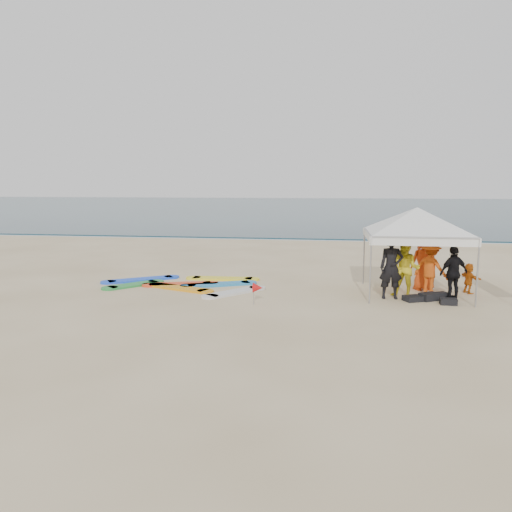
{
  "coord_description": "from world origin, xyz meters",
  "views": [
    {
      "loc": [
        1.92,
        -12.59,
        3.45
      ],
      "look_at": [
        -0.36,
        2.6,
        1.2
      ],
      "focal_mm": 35.0,
      "sensor_mm": 36.0,
      "label": 1
    }
  ],
  "objects_px": {
    "person_black_a": "(391,267)",
    "surfboard_spread": "(187,284)",
    "person_black_b": "(453,273)",
    "person_orange_a": "(431,268)",
    "canopy_tent": "(417,208)",
    "marker_pennant": "(258,288)",
    "person_seated": "(469,278)",
    "person_yellow": "(406,269)",
    "person_orange_b": "(424,262)"
  },
  "relations": [
    {
      "from": "person_yellow",
      "to": "person_black_b",
      "type": "xyz_separation_m",
      "value": [
        1.36,
        -0.11,
        -0.07
      ]
    },
    {
      "from": "person_black_b",
      "to": "person_seated",
      "type": "xyz_separation_m",
      "value": [
        0.71,
        1.0,
        -0.33
      ]
    },
    {
      "from": "canopy_tent",
      "to": "marker_pennant",
      "type": "relative_size",
      "value": 6.45
    },
    {
      "from": "person_orange_a",
      "to": "person_black_b",
      "type": "bearing_deg",
      "value": 170.08
    },
    {
      "from": "canopy_tent",
      "to": "person_black_b",
      "type": "bearing_deg",
      "value": -29.56
    },
    {
      "from": "person_black_b",
      "to": "person_yellow",
      "type": "bearing_deg",
      "value": -31.8
    },
    {
      "from": "canopy_tent",
      "to": "surfboard_spread",
      "type": "bearing_deg",
      "value": 177.63
    },
    {
      "from": "person_yellow",
      "to": "canopy_tent",
      "type": "height_order",
      "value": "canopy_tent"
    },
    {
      "from": "person_black_a",
      "to": "person_yellow",
      "type": "height_order",
      "value": "person_black_a"
    },
    {
      "from": "person_orange_a",
      "to": "canopy_tent",
      "type": "distance_m",
      "value": 1.93
    },
    {
      "from": "person_orange_a",
      "to": "person_seated",
      "type": "relative_size",
      "value": 1.76
    },
    {
      "from": "person_orange_a",
      "to": "canopy_tent",
      "type": "bearing_deg",
      "value": 40.23
    },
    {
      "from": "marker_pennant",
      "to": "canopy_tent",
      "type": "bearing_deg",
      "value": 24.19
    },
    {
      "from": "person_black_b",
      "to": "surfboard_spread",
      "type": "distance_m",
      "value": 8.51
    },
    {
      "from": "person_black_b",
      "to": "person_orange_a",
      "type": "bearing_deg",
      "value": -75.14
    },
    {
      "from": "person_black_b",
      "to": "person_orange_b",
      "type": "height_order",
      "value": "person_orange_b"
    },
    {
      "from": "person_black_a",
      "to": "marker_pennant",
      "type": "xyz_separation_m",
      "value": [
        -3.84,
        -1.37,
        -0.46
      ]
    },
    {
      "from": "person_yellow",
      "to": "surfboard_spread",
      "type": "relative_size",
      "value": 0.31
    },
    {
      "from": "person_seated",
      "to": "canopy_tent",
      "type": "distance_m",
      "value": 2.85
    },
    {
      "from": "person_black_a",
      "to": "person_orange_b",
      "type": "distance_m",
      "value": 1.86
    },
    {
      "from": "person_black_a",
      "to": "canopy_tent",
      "type": "bearing_deg",
      "value": 36.69
    },
    {
      "from": "person_orange_a",
      "to": "surfboard_spread",
      "type": "bearing_deg",
      "value": 35.94
    },
    {
      "from": "person_black_b",
      "to": "marker_pennant",
      "type": "height_order",
      "value": "person_black_b"
    },
    {
      "from": "canopy_tent",
      "to": "surfboard_spread",
      "type": "relative_size",
      "value": 0.73
    },
    {
      "from": "person_black_a",
      "to": "person_yellow",
      "type": "distance_m",
      "value": 0.51
    },
    {
      "from": "person_seated",
      "to": "surfboard_spread",
      "type": "distance_m",
      "value": 9.15
    },
    {
      "from": "canopy_tent",
      "to": "marker_pennant",
      "type": "bearing_deg",
      "value": -155.81
    },
    {
      "from": "person_seated",
      "to": "person_yellow",
      "type": "bearing_deg",
      "value": 91.51
    },
    {
      "from": "person_black_b",
      "to": "canopy_tent",
      "type": "relative_size",
      "value": 0.39
    },
    {
      "from": "person_orange_b",
      "to": "marker_pennant",
      "type": "distance_m",
      "value": 5.77
    },
    {
      "from": "person_black_a",
      "to": "surfboard_spread",
      "type": "bearing_deg",
      "value": 166.28
    },
    {
      "from": "person_black_b",
      "to": "marker_pennant",
      "type": "relative_size",
      "value": 2.54
    },
    {
      "from": "canopy_tent",
      "to": "person_black_a",
      "type": "bearing_deg",
      "value": -138.26
    },
    {
      "from": "marker_pennant",
      "to": "person_yellow",
      "type": "bearing_deg",
      "value": 20.51
    },
    {
      "from": "person_orange_b",
      "to": "canopy_tent",
      "type": "bearing_deg",
      "value": 43.0
    },
    {
      "from": "person_black_b",
      "to": "person_black_a",
      "type": "bearing_deg",
      "value": -23.4
    },
    {
      "from": "person_orange_a",
      "to": "surfboard_spread",
      "type": "height_order",
      "value": "person_orange_a"
    },
    {
      "from": "surfboard_spread",
      "to": "marker_pennant",
      "type": "bearing_deg",
      "value": -40.63
    },
    {
      "from": "person_black_a",
      "to": "surfboard_spread",
      "type": "xyz_separation_m",
      "value": [
        -6.61,
        1.01,
        -0.92
      ]
    },
    {
      "from": "marker_pennant",
      "to": "person_seated",
      "type": "bearing_deg",
      "value": 21.44
    },
    {
      "from": "person_black_b",
      "to": "canopy_tent",
      "type": "xyz_separation_m",
      "value": [
        -1.03,
        0.58,
        1.89
      ]
    },
    {
      "from": "surfboard_spread",
      "to": "person_seated",
      "type": "bearing_deg",
      "value": 0.72
    },
    {
      "from": "person_black_a",
      "to": "canopy_tent",
      "type": "distance_m",
      "value": 2.04
    },
    {
      "from": "person_yellow",
      "to": "person_orange_b",
      "type": "distance_m",
      "value": 1.41
    },
    {
      "from": "person_yellow",
      "to": "surfboard_spread",
      "type": "height_order",
      "value": "person_yellow"
    },
    {
      "from": "person_black_a",
      "to": "person_black_b",
      "type": "bearing_deg",
      "value": -1.25
    },
    {
      "from": "person_orange_b",
      "to": "person_seated",
      "type": "xyz_separation_m",
      "value": [
        1.33,
        -0.3,
        -0.43
      ]
    },
    {
      "from": "person_yellow",
      "to": "surfboard_spread",
      "type": "distance_m",
      "value": 7.16
    },
    {
      "from": "person_seated",
      "to": "canopy_tent",
      "type": "bearing_deg",
      "value": 81.81
    },
    {
      "from": "person_black_b",
      "to": "person_orange_b",
      "type": "bearing_deg",
      "value": -91.77
    }
  ]
}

